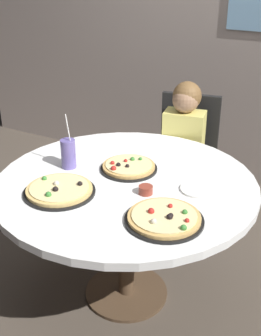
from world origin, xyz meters
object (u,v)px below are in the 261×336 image
Objects in this scene: sauce_bowl at (146,190)px; pizza_pepperoni at (59,190)px; pizza_cheese at (164,218)px; pizza_veggie at (129,167)px; diner_child at (180,173)px; soda_cup at (68,154)px; plate_small at (198,189)px; dining_table at (126,195)px; chair_wooden at (186,156)px.

pizza_pepperoni is at bearing -151.62° from sauce_bowl.
pizza_pepperoni is (-0.55, -0.02, -0.00)m from pizza_cheese.
sauce_bowl is at bearing -43.29° from pizza_veggie.
diner_child reaches higher than sauce_bowl.
diner_child is 1.04m from pizza_pepperoni.
diner_child reaches higher than soda_cup.
pizza_cheese is 0.55m from pizza_pepperoni.
soda_cup is 0.72m from plate_small.
pizza_veggie reaches higher than dining_table.
plate_small is at bearing 13.15° from dining_table.
pizza_veggie is 0.88× the size of pizza_cheese.
soda_cup is (-0.33, -0.89, 0.30)m from chair_wooden.
soda_cup is at bearing -116.96° from diner_child.
dining_table is 4.39× the size of soda_cup.
pizza_veggie is 0.87× the size of pizza_pepperoni.
pizza_pepperoni is (-0.17, -0.39, -0.00)m from pizza_veggie.
pizza_veggie is at bearing 136.11° from pizza_cheese.
plate_small is (0.03, 0.34, -0.01)m from pizza_cheese.
dining_table is 0.36m from pizza_pepperoni.
dining_table is 4.39× the size of pizza_veggie.
plate_small is (0.58, 0.36, -0.01)m from pizza_pepperoni.
plate_small is (0.21, 0.16, -0.02)m from sauce_bowl.
pizza_veggie is 4.39× the size of sauce_bowl.
diner_child is 3.09× the size of pizza_cheese.
dining_table is 1.42× the size of chair_wooden.
pizza_veggie is (-0.06, -0.58, 0.28)m from diner_child.
pizza_cheese is 5.00× the size of sauce_bowl.
pizza_pepperoni is at bearing -113.58° from pizza_veggie.
plate_small is at bearing 31.48° from pizza_pepperoni.
soda_cup reaches higher than pizza_veggie.
soda_cup is at bearing -156.49° from pizza_veggie.
diner_child is at bearing 108.66° from pizza_cheese.
pizza_veggie is 0.28m from sauce_bowl.
pizza_veggie reaches higher than plate_small.
sauce_bowl is (-0.18, 0.18, 0.00)m from pizza_cheese.
pizza_cheese is at bearing -19.35° from soda_cup.
chair_wooden reaches higher than sauce_bowl.
dining_table is 0.20m from sauce_bowl.
pizza_veggie is 0.42m from pizza_pepperoni.
pizza_veggie and pizza_cheese have the same top height.
sauce_bowl is at bearing -143.57° from plate_small.
chair_wooden is at bearing 87.63° from pizza_veggie.
sauce_bowl is (0.14, -0.77, 0.29)m from diner_child.
chair_wooden is at bearing 115.64° from plate_small.
chair_wooden is 1.00m from soda_cup.
pizza_veggie is at bearing -92.37° from chair_wooden.
pizza_pepperoni is 5.02× the size of sauce_bowl.
soda_cup reaches higher than pizza_pepperoni.
sauce_bowl is 0.39× the size of plate_small.
pizza_veggie is (-0.05, 0.12, 0.10)m from dining_table.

